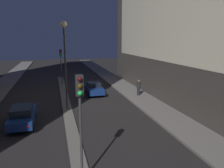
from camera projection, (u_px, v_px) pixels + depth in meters
median_strip at (66, 103)px, 22.14m from camera, size 0.85×30.97×0.11m
traffic_light_near at (80, 105)px, 9.34m from camera, size 0.32×0.42×4.90m
traffic_light_mid at (61, 59)px, 30.48m from camera, size 0.32×0.42×4.90m
street_lamp at (65, 46)px, 18.93m from camera, size 0.60×0.60×7.89m
car_left_lane at (23, 115)px, 16.62m from camera, size 1.73×4.52×1.51m
car_right_lane at (94, 88)px, 25.84m from camera, size 1.73×4.07×1.39m
pedestrian_on_right_sidewalk at (139, 87)px, 24.68m from camera, size 0.44×0.44×1.76m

